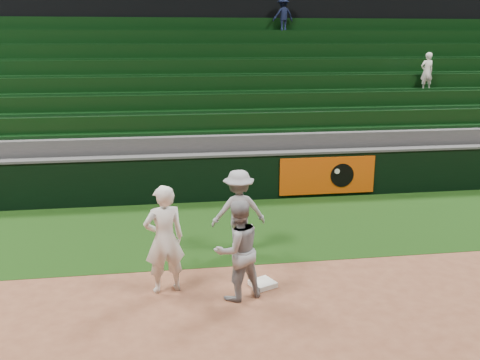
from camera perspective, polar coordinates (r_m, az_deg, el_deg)
name	(u,v)px	position (r m, az deg, el deg)	size (l,w,h in m)	color
ground	(247,287)	(9.37, 0.75, -11.39)	(70.00, 70.00, 0.00)	brown
foul_grass	(225,228)	(12.10, -1.57, -5.14)	(36.00, 4.20, 0.01)	black
first_base	(263,284)	(9.41, 2.45, -10.99)	(0.38, 0.38, 0.08)	white
first_baseman	(164,239)	(8.97, -8.08, -6.28)	(0.68, 0.44, 1.86)	white
baserunner	(237,250)	(8.70, -0.28, -7.48)	(0.81, 0.63, 1.67)	#989AA1
base_coach	(239,211)	(10.57, -0.14, -3.33)	(1.08, 0.62, 1.66)	#9D9FAA
field_wall	(216,177)	(14.00, -2.60, 0.34)	(36.00, 0.45, 1.25)	black
stadium_seating	(202,116)	(17.48, -4.07, 6.81)	(36.00, 5.95, 5.53)	#3A3A3D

